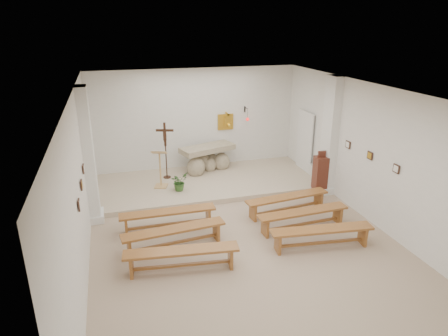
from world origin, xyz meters
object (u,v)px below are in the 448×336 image
object	(u,v)px
bench_left_third	(182,255)
bench_right_third	(322,233)
altar	(207,160)
donation_pedestal	(320,175)
bench_left_second	(174,233)
lectern	(160,168)
bench_left_front	(168,215)
bench_right_second	(303,215)
crucifix_stand	(165,147)
bench_right_front	(287,200)

from	to	relation	value
bench_left_third	bench_right_third	world-z (taller)	same
altar	donation_pedestal	distance (m)	3.80
altar	bench_right_third	xyz separation A→B (m)	(1.38, -5.30, -0.14)
bench_left_second	bench_right_third	distance (m)	3.36
lectern	bench_left_front	size ratio (longest dim) A/B	0.51
bench_right_second	bench_left_third	bearing A→B (deg)	-166.80
bench_left_third	lectern	bearing A→B (deg)	95.08
lectern	bench_right_second	bearing A→B (deg)	-29.47
bench_left_front	bench_right_third	xyz separation A→B (m)	(3.23, -1.87, 0.00)
donation_pedestal	bench_right_second	bearing A→B (deg)	-124.66
crucifix_stand	bench_left_second	distance (m)	4.17
crucifix_stand	bench_left_second	xyz separation A→B (m)	(-0.44, -4.07, -0.83)
crucifix_stand	bench_left_front	xyz separation A→B (m)	(-0.44, -3.13, -0.83)
altar	bench_right_front	xyz separation A→B (m)	(1.38, -3.43, -0.14)
bench_right_third	bench_left_second	bearing A→B (deg)	170.43
crucifix_stand	bench_left_third	bearing A→B (deg)	-77.92
bench_right_front	bench_left_third	bearing A→B (deg)	-156.59
bench_left_front	bench_right_second	bearing A→B (deg)	-15.29
bench_left_front	bench_right_front	size ratio (longest dim) A/B	0.99
crucifix_stand	donation_pedestal	xyz separation A→B (m)	(4.28, -2.20, -0.61)
bench_left_front	bench_right_third	world-z (taller)	same
crucifix_stand	bench_right_second	world-z (taller)	crucifix_stand
bench_left_front	bench_left_second	size ratio (longest dim) A/B	0.99
bench_right_third	bench_left_third	bearing A→B (deg)	-173.46
donation_pedestal	bench_left_third	world-z (taller)	donation_pedestal
altar	bench_right_second	distance (m)	4.58
altar	donation_pedestal	bearing A→B (deg)	-59.01
donation_pedestal	bench_left_second	distance (m)	5.08
bench_left_second	bench_left_front	bearing A→B (deg)	84.32
crucifix_stand	bench_left_third	world-z (taller)	crucifix_stand
donation_pedestal	bench_right_third	distance (m)	3.18
donation_pedestal	bench_right_second	size ratio (longest dim) A/B	0.56
lectern	crucifix_stand	xyz separation A→B (m)	(0.29, 0.71, 0.45)
bench_left_third	bench_right_front	bearing A→B (deg)	37.07
bench_left_front	bench_right_second	size ratio (longest dim) A/B	1.00
lectern	bench_left_third	size ratio (longest dim) A/B	0.51
altar	lectern	distance (m)	1.99
bench_left_second	bench_right_front	bearing A→B (deg)	10.44
altar	bench_right_second	xyz separation A→B (m)	(1.38, -4.36, -0.14)
crucifix_stand	bench_right_third	distance (m)	5.79
altar	bench_left_second	distance (m)	4.74
bench_right_second	bench_left_third	distance (m)	3.36
lectern	bench_right_second	world-z (taller)	lectern
lectern	bench_right_front	world-z (taller)	lectern
lectern	altar	bearing A→B (deg)	48.60
donation_pedestal	bench_left_third	bearing A→B (deg)	-145.46
altar	bench_left_third	xyz separation A→B (m)	(-1.85, -5.30, -0.14)
bench_right_third	bench_left_front	bearing A→B (deg)	156.53
donation_pedestal	crucifix_stand	bearing A→B (deg)	156.63
bench_left_front	bench_left_third	distance (m)	1.87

